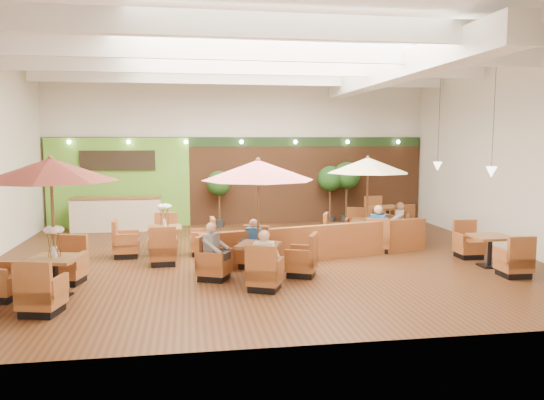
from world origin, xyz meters
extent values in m
plane|color=#381E0F|center=(0.00, 0.00, 0.00)|extent=(14.00, 14.00, 0.00)
cube|color=silver|center=(0.00, 6.00, 2.75)|extent=(14.00, 0.04, 5.50)
cube|color=silver|center=(0.00, -6.00, 2.75)|extent=(14.00, 0.04, 5.50)
cube|color=silver|center=(7.00, 0.00, 2.75)|extent=(0.04, 12.00, 5.50)
cube|color=white|center=(0.00, 0.00, 5.50)|extent=(14.00, 12.00, 0.04)
cube|color=brown|center=(0.00, 5.94, 1.60)|extent=(13.90, 0.10, 3.20)
cube|color=#1E3819|center=(0.00, 5.93, 3.05)|extent=(13.90, 0.12, 0.35)
cube|color=#66AF32|center=(-4.40, 5.88, 1.60)|extent=(5.00, 0.08, 3.20)
cube|color=black|center=(-4.40, 5.80, 2.40)|extent=(2.60, 0.08, 0.70)
cube|color=white|center=(3.50, 0.00, 4.95)|extent=(0.60, 11.00, 0.60)
cube|color=white|center=(0.00, -4.00, 5.15)|extent=(13.60, 0.12, 0.45)
cube|color=white|center=(0.00, -1.30, 5.15)|extent=(13.60, 0.12, 0.45)
cube|color=white|center=(0.00, 1.30, 5.15)|extent=(13.60, 0.12, 0.45)
cube|color=white|center=(0.00, 4.00, 5.15)|extent=(13.60, 0.12, 0.45)
cylinder|color=black|center=(5.80, -1.00, 3.90)|extent=(0.01, 0.01, 3.20)
cone|color=white|center=(5.80, -1.00, 2.30)|extent=(0.28, 0.28, 0.28)
cylinder|color=black|center=(5.80, 2.00, 3.90)|extent=(0.01, 0.01, 3.20)
cone|color=white|center=(5.80, 2.00, 2.30)|extent=(0.28, 0.28, 0.28)
sphere|color=#FFEAC6|center=(-6.00, 5.70, 3.05)|extent=(0.14, 0.14, 0.14)
sphere|color=#FFEAC6|center=(-4.00, 5.70, 3.05)|extent=(0.14, 0.14, 0.14)
sphere|color=#FFEAC6|center=(-2.00, 5.70, 3.05)|extent=(0.14, 0.14, 0.14)
sphere|color=#FFEAC6|center=(0.00, 5.70, 3.05)|extent=(0.14, 0.14, 0.14)
sphere|color=#FFEAC6|center=(2.00, 5.70, 3.05)|extent=(0.14, 0.14, 0.14)
sphere|color=#FFEAC6|center=(4.00, 5.70, 3.05)|extent=(0.14, 0.14, 0.14)
sphere|color=#FFEAC6|center=(6.00, 5.70, 3.05)|extent=(0.14, 0.14, 0.14)
cube|color=beige|center=(-4.40, 5.10, 0.55)|extent=(3.00, 0.70, 1.10)
cube|color=brown|center=(-4.40, 5.10, 1.15)|extent=(3.00, 0.75, 0.06)
cube|color=brown|center=(1.47, -0.36, 0.46)|extent=(6.45, 1.78, 0.91)
cube|color=brown|center=(-4.57, -2.80, 0.79)|extent=(1.12, 1.12, 0.07)
cylinder|color=black|center=(-4.57, -2.80, 0.40)|extent=(0.11, 0.11, 0.72)
cube|color=black|center=(-4.57, -2.80, 0.02)|extent=(0.59, 0.59, 0.04)
cube|color=brown|center=(-4.57, -3.84, 0.33)|extent=(0.81, 0.81, 0.35)
cube|color=brown|center=(-4.51, -4.12, 0.66)|extent=(0.68, 0.26, 0.77)
cube|color=brown|center=(-4.88, -3.77, 0.55)|extent=(0.22, 0.61, 0.31)
cube|color=brown|center=(-4.26, -3.91, 0.55)|extent=(0.22, 0.61, 0.31)
cube|color=black|center=(-4.57, -3.84, 0.08)|extent=(0.72, 0.72, 0.15)
cube|color=brown|center=(-4.57, -1.76, 0.33)|extent=(0.81, 0.81, 0.35)
cube|color=brown|center=(-4.64, -1.49, 0.66)|extent=(0.68, 0.26, 0.77)
cube|color=brown|center=(-4.26, -1.84, 0.55)|extent=(0.22, 0.61, 0.31)
cube|color=brown|center=(-4.88, -1.69, 0.55)|extent=(0.22, 0.61, 0.31)
cube|color=black|center=(-4.57, -1.76, 0.08)|extent=(0.72, 0.72, 0.15)
cube|color=brown|center=(-5.61, -2.80, 0.33)|extent=(0.81, 0.81, 0.35)
cube|color=brown|center=(-5.33, -2.74, 0.66)|extent=(0.26, 0.68, 0.77)
cube|color=brown|center=(-5.54, -2.49, 0.55)|extent=(0.61, 0.22, 0.31)
cube|color=black|center=(-5.61, -2.80, 0.08)|extent=(0.72, 0.72, 0.15)
cylinder|color=brown|center=(-4.57, -2.80, 1.37)|extent=(0.06, 0.06, 2.73)
cone|color=#5C221B|center=(-4.57, -2.80, 2.55)|extent=(2.62, 2.62, 0.45)
sphere|color=brown|center=(-4.57, -2.80, 2.78)|extent=(0.10, 0.10, 0.10)
cylinder|color=silver|center=(-4.57, -2.80, 0.93)|extent=(0.10, 0.10, 0.22)
cube|color=brown|center=(-0.40, -1.94, 0.76)|extent=(1.18, 1.18, 0.06)
cylinder|color=black|center=(-0.40, -1.94, 0.39)|extent=(0.11, 0.11, 0.70)
cube|color=black|center=(-0.40, -1.94, 0.02)|extent=(0.63, 0.63, 0.04)
cube|color=brown|center=(-0.40, -2.94, 0.32)|extent=(0.86, 0.86, 0.34)
cube|color=brown|center=(-0.29, -3.19, 0.63)|extent=(0.64, 0.36, 0.74)
cube|color=brown|center=(-0.68, -2.82, 0.53)|extent=(0.31, 0.56, 0.30)
cube|color=brown|center=(-0.12, -3.06, 0.53)|extent=(0.31, 0.56, 0.30)
cube|color=black|center=(-0.40, -2.94, 0.07)|extent=(0.76, 0.76, 0.15)
cube|color=brown|center=(-0.40, -0.94, 0.32)|extent=(0.86, 0.86, 0.34)
cube|color=brown|center=(-0.51, -0.68, 0.63)|extent=(0.64, 0.36, 0.74)
cube|color=brown|center=(-0.12, -1.06, 0.53)|extent=(0.31, 0.56, 0.30)
cube|color=brown|center=(-0.68, -0.81, 0.53)|extent=(0.31, 0.56, 0.30)
cube|color=black|center=(-0.40, -0.94, 0.07)|extent=(0.76, 0.76, 0.15)
cube|color=brown|center=(-1.40, -1.94, 0.32)|extent=(0.86, 0.86, 0.34)
cube|color=brown|center=(-1.15, -1.83, 0.63)|extent=(0.36, 0.64, 0.74)
cube|color=brown|center=(-1.28, -1.66, 0.53)|extent=(0.56, 0.31, 0.30)
cube|color=brown|center=(-1.52, -2.22, 0.53)|extent=(0.56, 0.31, 0.30)
cube|color=black|center=(-1.40, -1.94, 0.07)|extent=(0.76, 0.76, 0.15)
cube|color=brown|center=(0.60, -1.94, 0.32)|extent=(0.86, 0.86, 0.34)
cube|color=brown|center=(0.35, -2.05, 0.63)|extent=(0.36, 0.64, 0.74)
cube|color=brown|center=(0.48, -2.22, 0.53)|extent=(0.56, 0.31, 0.30)
cube|color=brown|center=(0.73, -1.66, 0.53)|extent=(0.56, 0.31, 0.30)
cube|color=black|center=(0.60, -1.94, 0.07)|extent=(0.76, 0.76, 0.15)
cylinder|color=brown|center=(-0.40, -1.94, 1.32)|extent=(0.06, 0.06, 2.64)
cone|color=#DE6B74|center=(-0.40, -1.94, 2.46)|extent=(2.53, 2.53, 0.45)
sphere|color=brown|center=(-0.40, -1.94, 2.69)|extent=(0.10, 0.10, 0.10)
cube|color=brown|center=(3.28, 1.33, 0.74)|extent=(1.13, 1.13, 0.06)
cylinder|color=black|center=(3.28, 1.33, 0.38)|extent=(0.10, 0.10, 0.68)
cube|color=black|center=(3.28, 1.33, 0.02)|extent=(0.60, 0.60, 0.04)
cube|color=brown|center=(3.28, 0.35, 0.31)|extent=(0.82, 0.82, 0.33)
cube|color=brown|center=(3.38, 0.10, 0.62)|extent=(0.63, 0.33, 0.72)
cube|color=brown|center=(3.01, 0.46, 0.51)|extent=(0.28, 0.56, 0.29)
cube|color=brown|center=(3.56, 0.24, 0.51)|extent=(0.28, 0.56, 0.29)
cube|color=black|center=(3.28, 0.35, 0.07)|extent=(0.73, 0.73, 0.14)
cube|color=brown|center=(3.28, 2.30, 0.31)|extent=(0.82, 0.82, 0.33)
cube|color=brown|center=(3.19, 2.55, 0.62)|extent=(0.63, 0.33, 0.72)
cube|color=brown|center=(3.56, 2.19, 0.51)|extent=(0.28, 0.56, 0.29)
cube|color=brown|center=(3.01, 2.41, 0.51)|extent=(0.28, 0.56, 0.29)
cube|color=black|center=(3.28, 2.30, 0.07)|extent=(0.73, 0.73, 0.14)
cube|color=brown|center=(2.31, 1.33, 0.31)|extent=(0.82, 0.82, 0.33)
cube|color=brown|center=(2.56, 1.42, 0.62)|extent=(0.33, 0.63, 0.72)
cube|color=brown|center=(2.42, 1.60, 0.51)|extent=(0.56, 0.28, 0.29)
cube|color=brown|center=(2.20, 1.05, 0.51)|extent=(0.56, 0.28, 0.29)
cube|color=black|center=(2.31, 1.33, 0.07)|extent=(0.73, 0.73, 0.14)
cube|color=brown|center=(4.26, 1.33, 0.31)|extent=(0.82, 0.82, 0.33)
cube|color=brown|center=(4.01, 1.23, 0.62)|extent=(0.33, 0.63, 0.72)
cube|color=brown|center=(4.15, 1.05, 0.51)|extent=(0.56, 0.28, 0.29)
cube|color=brown|center=(4.37, 1.60, 0.51)|extent=(0.56, 0.28, 0.29)
cube|color=black|center=(4.26, 1.33, 0.07)|extent=(0.73, 0.73, 0.14)
cylinder|color=brown|center=(3.28, 1.33, 1.28)|extent=(0.06, 0.06, 2.57)
cone|color=beige|center=(3.28, 1.33, 2.39)|extent=(2.46, 2.46, 0.45)
sphere|color=brown|center=(3.28, 1.33, 2.62)|extent=(0.10, 0.10, 0.10)
cube|color=brown|center=(-2.59, 0.72, 0.77)|extent=(0.94, 0.94, 0.06)
cylinder|color=black|center=(-2.59, 0.72, 0.39)|extent=(0.11, 0.11, 0.70)
cube|color=black|center=(-2.59, 0.72, 0.02)|extent=(0.50, 0.50, 0.04)
cube|color=brown|center=(-2.59, -0.30, 0.32)|extent=(0.69, 0.69, 0.34)
cube|color=brown|center=(-2.60, -0.58, 0.64)|extent=(0.67, 0.13, 0.75)
cube|color=brown|center=(-2.90, -0.31, 0.53)|extent=(0.11, 0.59, 0.30)
cube|color=brown|center=(-2.28, -0.29, 0.53)|extent=(0.11, 0.59, 0.30)
cube|color=black|center=(-2.59, -0.30, 0.07)|extent=(0.61, 0.61, 0.15)
cube|color=brown|center=(-2.59, 1.73, 0.32)|extent=(0.69, 0.69, 0.34)
cube|color=brown|center=(-2.58, 2.01, 0.64)|extent=(0.67, 0.13, 0.75)
cube|color=brown|center=(-2.28, 1.74, 0.53)|extent=(0.11, 0.59, 0.30)
cube|color=brown|center=(-2.90, 1.72, 0.53)|extent=(0.11, 0.59, 0.30)
cube|color=black|center=(-2.59, 1.73, 0.07)|extent=(0.61, 0.61, 0.15)
cube|color=brown|center=(-3.61, 0.72, 0.32)|extent=(0.69, 0.69, 0.34)
cube|color=brown|center=(-3.33, 0.71, 0.64)|extent=(0.13, 0.67, 0.75)
cube|color=brown|center=(-3.62, 1.03, 0.53)|extent=(0.59, 0.11, 0.30)
cube|color=brown|center=(-3.59, 0.41, 0.53)|extent=(0.59, 0.11, 0.30)
cube|color=black|center=(-3.61, 0.72, 0.07)|extent=(0.61, 0.61, 0.15)
cube|color=brown|center=(-1.58, 0.72, 0.32)|extent=(0.69, 0.69, 0.34)
cube|color=brown|center=(-1.85, 0.73, 0.64)|extent=(0.13, 0.67, 0.75)
cube|color=brown|center=(-1.57, 0.41, 0.53)|extent=(0.59, 0.11, 0.30)
cube|color=brown|center=(-1.59, 1.03, 0.53)|extent=(0.59, 0.11, 0.30)
cube|color=black|center=(-1.58, 0.72, 0.07)|extent=(0.61, 0.61, 0.15)
cylinder|color=silver|center=(-2.59, 0.72, 0.91)|extent=(0.10, 0.10, 0.22)
cube|color=brown|center=(5.40, -1.75, 0.75)|extent=(0.90, 0.90, 0.06)
cylinder|color=black|center=(5.40, -1.75, 0.38)|extent=(0.10, 0.10, 0.69)
cube|color=black|center=(5.40, -1.75, 0.02)|extent=(0.48, 0.48, 0.04)
cube|color=brown|center=(5.40, -2.74, 0.31)|extent=(0.66, 0.66, 0.33)
cube|color=brown|center=(5.41, -3.01, 0.62)|extent=(0.65, 0.12, 0.73)
cube|color=brown|center=(5.10, -2.73, 0.52)|extent=(0.10, 0.57, 0.29)
cube|color=brown|center=(5.70, -2.75, 0.52)|extent=(0.10, 0.57, 0.29)
cube|color=black|center=(5.40, -2.74, 0.07)|extent=(0.59, 0.59, 0.15)
cube|color=brown|center=(5.40, -0.77, 0.31)|extent=(0.66, 0.66, 0.33)
cube|color=brown|center=(5.39, -0.50, 0.62)|extent=(0.65, 0.12, 0.73)
cube|color=brown|center=(5.70, -0.77, 0.52)|extent=(0.10, 0.57, 0.29)
cube|color=brown|center=(5.10, -0.76, 0.52)|extent=(0.10, 0.57, 0.29)
cube|color=black|center=(5.40, -0.77, 0.07)|extent=(0.59, 0.59, 0.15)
cube|color=brown|center=(4.84, 3.65, 0.80)|extent=(1.09, 1.09, 0.07)
cylinder|color=black|center=(4.84, 3.65, 0.41)|extent=(0.11, 0.11, 0.74)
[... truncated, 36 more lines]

